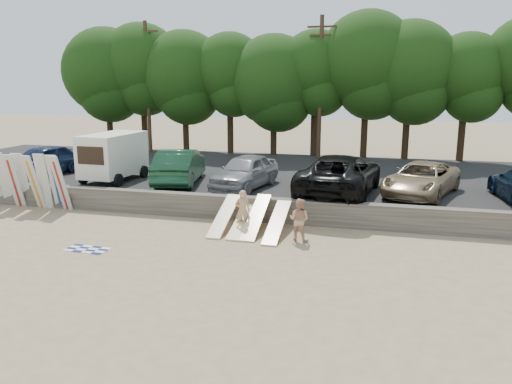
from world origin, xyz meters
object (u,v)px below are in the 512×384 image
Objects in this scene: car_2 at (245,172)px; car_1 at (180,166)px; car_0 at (42,160)px; car_4 at (421,179)px; beachgoer_a at (243,211)px; car_3 at (340,174)px; box_trailer at (113,154)px; beachgoer_b at (299,220)px; cooler at (244,220)px.

car_1 is at bearing -175.10° from car_2.
car_0 is 19.50m from car_4.
car_0 reaches higher than beachgoer_a.
car_1 is 0.80× the size of car_3.
box_trailer is 2.39× the size of beachgoer_a.
beachgoer_b is 4.14× the size of cooler.
box_trailer reaches higher than car_3.
car_4 is (19.50, 0.13, -0.09)m from car_0.
car_3 is at bearing 1.61° from box_trailer.
car_4 reaches higher than cooler.
box_trailer is 0.81× the size of car_0.
car_1 is at bearing 11.88° from car_0.
beachgoer_a is at bearing -123.25° from car_4.
car_3 is 1.25× the size of car_4.
beachgoer_a is at bearing -27.04° from box_trailer.
box_trailer is 15.01m from car_4.
beachgoer_b is (2.31, -0.63, -0.03)m from beachgoer_a.
car_2 reaches higher than beachgoer_b.
beachgoer_a is at bearing 59.80° from car_3.
car_0 is 0.92× the size of car_4.
car_3 is at bearing 10.59° from car_0.
box_trailer is 10.24× the size of cooler.
car_3 reaches higher than cooler.
beachgoer_a is at bearing -81.51° from cooler.
beachgoer_a is at bearing -65.01° from car_2.
car_3 is at bearing 164.86° from car_1.
cooler is at bearing 51.05° from car_3.
car_1 is 8.92m from beachgoer_b.
beachgoer_b is at bearing -24.10° from box_trailer.
car_1 is 3.48m from car_2.
car_3 is 3.98× the size of beachgoer_a.
car_4 is 8.57m from beachgoer_a.
car_2 reaches higher than cooler.
box_trailer reaches higher than car_2.
car_2 is at bearing -42.83° from beachgoer_b.
car_4 is 8.30m from cooler.
box_trailer is 4.55m from car_0.
car_4 is 3.19× the size of beachgoer_a.
car_0 is 2.94× the size of beachgoer_a.
car_2 is 4.48m from car_3.
car_0 is 8.02m from car_1.
car_4 is at bearing 4.51° from box_trailer.
car_3 is 3.61m from car_4.
car_0 is at bearing -12.55° from car_1.
car_0 is 1.03× the size of car_2.
car_1 reaches higher than car_2.
car_1 reaches higher than cooler.
car_1 is 3.31× the size of beachgoer_b.
beachgoer_b is at bearing -8.01° from car_0.
car_3 is (11.45, -0.22, -0.45)m from box_trailer.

